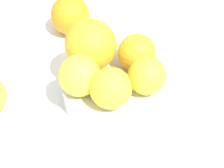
# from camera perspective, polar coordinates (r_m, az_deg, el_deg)

# --- Properties ---
(ground_plane) EXTENTS (1.10, 1.10, 0.02)m
(ground_plane) POSITION_cam_1_polar(r_m,az_deg,el_deg) (0.56, -0.00, -2.67)
(ground_plane) COLOR white
(fruit_bowl) EXTENTS (0.17, 0.17, 0.04)m
(fruit_bowl) POSITION_cam_1_polar(r_m,az_deg,el_deg) (0.53, -0.00, -0.43)
(fruit_bowl) COLOR white
(fruit_bowl) RESTS_ON ground_plane
(orange_in_bowl_0) EXTENTS (0.06, 0.06, 0.06)m
(orange_in_bowl_0) POSITION_cam_1_polar(r_m,az_deg,el_deg) (0.48, 6.64, 1.74)
(orange_in_bowl_0) COLOR yellow
(orange_in_bowl_0) RESTS_ON fruit_bowl
(orange_in_bowl_1) EXTENTS (0.09, 0.09, 0.09)m
(orange_in_bowl_1) POSITION_cam_1_polar(r_m,az_deg,el_deg) (0.51, -3.93, 7.19)
(orange_in_bowl_1) COLOR yellow
(orange_in_bowl_1) RESTS_ON fruit_bowl
(orange_in_bowl_2) EXTENTS (0.06, 0.06, 0.06)m
(orange_in_bowl_2) POSITION_cam_1_polar(r_m,az_deg,el_deg) (0.52, 4.62, 5.73)
(orange_in_bowl_2) COLOR #F9A823
(orange_in_bowl_2) RESTS_ON fruit_bowl
(orange_in_bowl_3) EXTENTS (0.07, 0.07, 0.07)m
(orange_in_bowl_3) POSITION_cam_1_polar(r_m,az_deg,el_deg) (0.47, -6.02, 1.53)
(orange_in_bowl_3) COLOR yellow
(orange_in_bowl_3) RESTS_ON fruit_bowl
(orange_in_bowl_4) EXTENTS (0.06, 0.06, 0.06)m
(orange_in_bowl_4) POSITION_cam_1_polar(r_m,az_deg,el_deg) (0.45, -0.25, -0.80)
(orange_in_bowl_4) COLOR yellow
(orange_in_bowl_4) RESTS_ON fruit_bowl
(orange_loose_1) EXTENTS (0.08, 0.08, 0.08)m
(orange_loose_1) POSITION_cam_1_polar(r_m,az_deg,el_deg) (0.68, -7.68, 12.42)
(orange_loose_1) COLOR orange
(orange_loose_1) RESTS_ON ground_plane
(side_plate) EXTENTS (0.14, 0.14, 0.01)m
(side_plate) POSITION_cam_1_polar(r_m,az_deg,el_deg) (0.70, -18.19, 7.88)
(side_plate) COLOR silver
(side_plate) RESTS_ON ground_plane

